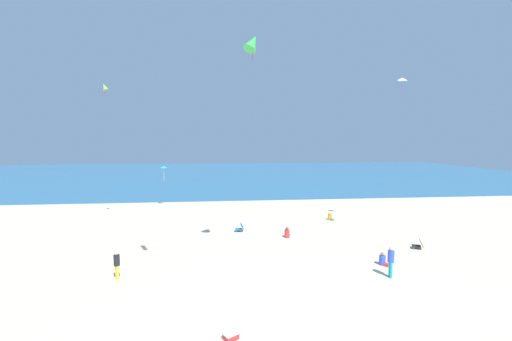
% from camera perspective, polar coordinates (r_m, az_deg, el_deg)
% --- Properties ---
extents(ground_plane, '(120.00, 120.00, 0.00)m').
position_cam_1_polar(ground_plane, '(23.67, -0.40, -11.20)').
color(ground_plane, beige).
extents(ocean_water, '(120.00, 60.00, 0.05)m').
position_cam_1_polar(ocean_water, '(66.42, -3.99, -0.56)').
color(ocean_water, teal).
rests_on(ocean_water, ground_plane).
extents(beach_chair_far_right, '(0.70, 0.67, 0.62)m').
position_cam_1_polar(beach_chair_far_right, '(24.63, -2.77, -9.90)').
color(beach_chair_far_right, '#2370B2').
rests_on(beach_chair_far_right, ground_plane).
extents(beach_chair_mid_beach, '(0.80, 0.74, 0.58)m').
position_cam_1_polar(beach_chair_mid_beach, '(23.17, 26.37, -11.45)').
color(beach_chair_mid_beach, black).
rests_on(beach_chair_mid_beach, ground_plane).
extents(cooler_box, '(0.60, 0.57, 0.23)m').
position_cam_1_polar(cooler_box, '(12.44, -4.40, -26.70)').
color(cooler_box, red).
rests_on(cooler_box, ground_plane).
extents(person_0, '(0.53, 0.66, 0.74)m').
position_cam_1_polar(person_0, '(23.24, 5.43, -10.84)').
color(person_0, red).
rests_on(person_0, ground_plane).
extents(person_1, '(0.53, 0.62, 0.70)m').
position_cam_1_polar(person_1, '(28.70, 12.75, -7.87)').
color(person_1, orange).
rests_on(person_1, ground_plane).
extents(person_2, '(0.38, 0.38, 1.40)m').
position_cam_1_polar(person_2, '(17.71, -23.00, -14.59)').
color(person_2, yellow).
rests_on(person_2, ground_plane).
extents(person_3, '(0.56, 0.63, 0.71)m').
position_cam_1_polar(person_3, '(19.57, 21.16, -14.32)').
color(person_3, blue).
rests_on(person_3, ground_plane).
extents(person_4, '(0.36, 0.36, 1.54)m').
position_cam_1_polar(person_4, '(17.87, 22.35, -14.12)').
color(person_4, '#19ADB2').
rests_on(person_4, ground_plane).
extents(kite_teal, '(0.59, 0.51, 1.56)m').
position_cam_1_polar(kite_teal, '(33.70, -15.71, 0.57)').
color(kite_teal, '#1EADAD').
extents(kite_lime, '(0.55, 0.43, 0.95)m').
position_cam_1_polar(kite_lime, '(28.02, -24.78, 13.05)').
color(kite_lime, '#99DB33').
extents(kite_green, '(1.21, 1.11, 1.39)m').
position_cam_1_polar(kite_green, '(17.47, -0.59, 21.29)').
color(kite_green, green).
extents(kite_white, '(0.60, 0.43, 1.51)m').
position_cam_1_polar(kite_white, '(26.61, 24.06, 14.24)').
color(kite_white, white).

